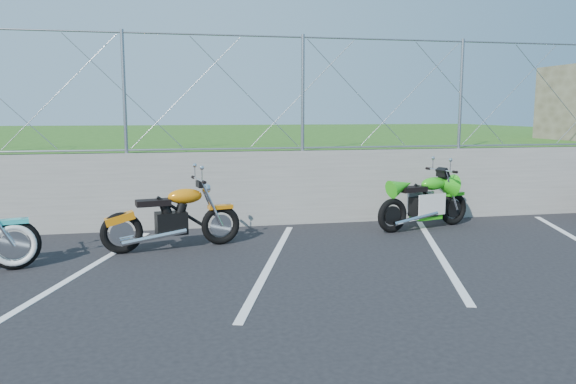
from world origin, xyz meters
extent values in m
plane|color=black|center=(0.00, 0.00, 0.00)|extent=(90.00, 90.00, 0.00)
cube|color=slate|center=(0.00, 3.50, 0.65)|extent=(30.00, 0.22, 1.30)
cube|color=#245115|center=(0.00, 13.50, 0.65)|extent=(30.00, 20.00, 1.30)
cylinder|color=gray|center=(0.00, 3.50, 3.25)|extent=(28.00, 0.03, 0.03)
cylinder|color=gray|center=(0.00, 3.50, 1.35)|extent=(28.00, 0.03, 0.03)
cube|color=silver|center=(-2.40, 1.00, 0.00)|extent=(1.49, 4.31, 0.01)
cube|color=silver|center=(0.00, 1.00, 0.00)|extent=(1.49, 4.31, 0.01)
cube|color=silver|center=(2.40, 1.00, 0.00)|extent=(1.49, 4.31, 0.01)
torus|color=black|center=(-3.24, 1.29, 0.32)|extent=(0.65, 0.26, 0.64)
cube|color=#30C3C2|center=(-3.24, 1.29, 0.62)|extent=(0.39, 0.23, 0.06)
torus|color=black|center=(-1.98, 1.86, 0.30)|extent=(0.60, 0.22, 0.59)
torus|color=black|center=(-0.57, 2.14, 0.30)|extent=(0.60, 0.22, 0.59)
cube|color=black|center=(-1.30, 1.99, 0.38)|extent=(0.48, 0.35, 0.33)
ellipsoid|color=orange|center=(-1.09, 2.04, 0.77)|extent=(0.54, 0.33, 0.22)
cube|color=black|center=(-1.54, 1.95, 0.70)|extent=(0.51, 0.32, 0.09)
cube|color=orange|center=(-0.57, 2.14, 0.57)|extent=(0.39, 0.21, 0.06)
cylinder|color=silver|center=(-0.89, 2.08, 1.00)|extent=(0.16, 0.68, 0.03)
torus|color=black|center=(2.27, 2.41, 0.29)|extent=(0.58, 0.26, 0.57)
torus|color=black|center=(3.57, 2.79, 0.29)|extent=(0.58, 0.26, 0.57)
cube|color=black|center=(2.90, 2.59, 0.38)|extent=(0.50, 0.38, 0.32)
ellipsoid|color=green|center=(3.10, 2.65, 0.76)|extent=(0.55, 0.37, 0.22)
cube|color=black|center=(2.66, 2.52, 0.70)|extent=(0.52, 0.36, 0.09)
cube|color=green|center=(3.57, 2.79, 0.55)|extent=(0.39, 0.24, 0.06)
cylinder|color=silver|center=(3.26, 2.70, 0.99)|extent=(0.22, 0.67, 0.03)
camera|label=1|loc=(-1.24, -6.15, 1.98)|focal=35.00mm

